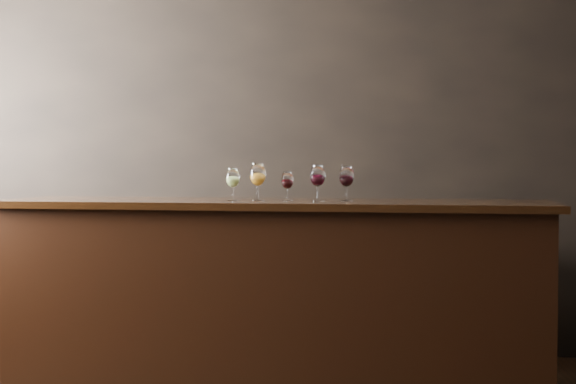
# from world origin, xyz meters

# --- Properties ---
(room_shell) EXTENTS (5.02, 4.52, 2.81)m
(room_shell) POSITION_xyz_m (-0.23, 0.11, 1.81)
(room_shell) COLOR black
(room_shell) RESTS_ON ground
(bar_counter) EXTENTS (3.17, 0.98, 1.09)m
(bar_counter) POSITION_xyz_m (0.42, 1.26, 0.55)
(bar_counter) COLOR black
(bar_counter) RESTS_ON ground
(bar_top) EXTENTS (3.28, 1.06, 0.04)m
(bar_top) POSITION_xyz_m (0.42, 1.26, 1.11)
(bar_top) COLOR black
(bar_top) RESTS_ON bar_counter
(back_bar_shelf) EXTENTS (2.57, 0.40, 0.93)m
(back_bar_shelf) POSITION_xyz_m (0.20, 2.03, 0.46)
(back_bar_shelf) COLOR black
(back_bar_shelf) RESTS_ON ground
(glass_white) EXTENTS (0.08, 0.08, 0.19)m
(glass_white) POSITION_xyz_m (0.18, 1.26, 1.26)
(glass_white) COLOR white
(glass_white) RESTS_ON bar_top
(glass_amber) EXTENTS (0.09, 0.09, 0.22)m
(glass_amber) POSITION_xyz_m (0.33, 1.23, 1.28)
(glass_amber) COLOR white
(glass_amber) RESTS_ON bar_top
(glass_red_a) EXTENTS (0.07, 0.07, 0.17)m
(glass_red_a) POSITION_xyz_m (0.50, 1.26, 1.25)
(glass_red_a) COLOR white
(glass_red_a) RESTS_ON bar_top
(glass_red_b) EXTENTS (0.09, 0.09, 0.21)m
(glass_red_b) POSITION_xyz_m (0.68, 1.22, 1.27)
(glass_red_b) COLOR white
(glass_red_b) RESTS_ON bar_top
(glass_red_c) EXTENTS (0.09, 0.09, 0.20)m
(glass_red_c) POSITION_xyz_m (0.85, 1.25, 1.27)
(glass_red_c) COLOR white
(glass_red_c) RESTS_ON bar_top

